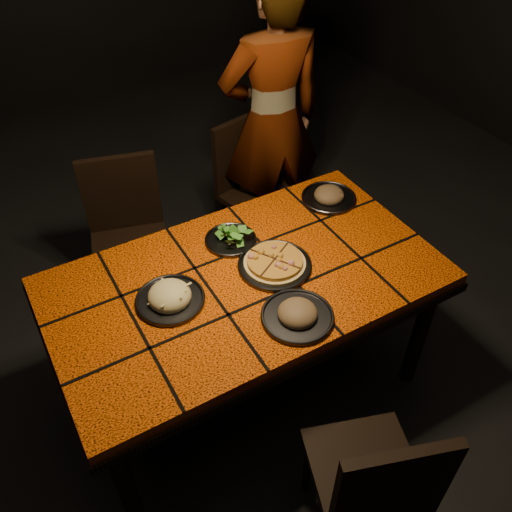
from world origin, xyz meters
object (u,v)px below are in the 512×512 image
chair_near (375,481)px  diner (272,122)px  chair_far_right (251,181)px  dining_table (246,290)px  plate_pasta (170,297)px  chair_far_left (127,228)px  plate_pizza (275,264)px

chair_near → diner: 1.94m
chair_far_right → dining_table: bearing=-133.5°
diner → plate_pasta: size_ratio=6.10×
chair_near → plate_pasta: 0.99m
chair_far_left → plate_pizza: bearing=-51.3°
plate_pizza → plate_pasta: (-0.46, 0.04, 0.01)m
dining_table → plate_pizza: 0.17m
chair_far_left → plate_pasta: chair_far_left is taller
chair_far_left → diner: 0.99m
plate_pizza → chair_far_right: bearing=65.9°
dining_table → diner: 1.17m
chair_far_left → dining_table: bearing=-59.0°
diner → plate_pasta: bearing=49.3°
chair_far_right → diner: bearing=-9.5°
chair_near → plate_pasta: bearing=-49.9°
plate_pizza → plate_pasta: 0.46m
plate_pizza → diner: bearing=59.4°
dining_table → chair_far_left: chair_far_left is taller
chair_far_left → chair_near: bearing=-65.8°
chair_far_right → plate_pizza: chair_far_right is taller
diner → plate_pizza: bearing=67.0°
chair_near → diner: diner is taller
chair_near → chair_far_left: (-0.26, 1.72, 0.01)m
chair_far_right → chair_near: bearing=-119.1°
dining_table → plate_pasta: 0.34m
diner → chair_near: bearing=77.3°
chair_far_left → plate_pasta: 0.88m
diner → dining_table: bearing=61.1°
plate_pizza → plate_pasta: plate_pasta is taller
plate_pasta → chair_far_left: bearing=84.2°
plate_pizza → chair_far_left: bearing=113.3°
dining_table → chair_far_right: 1.09m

